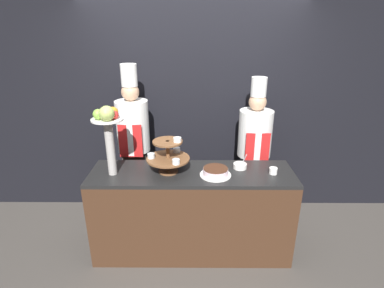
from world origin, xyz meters
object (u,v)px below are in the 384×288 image
Objects in this scene: cup_white at (273,171)px; fruit_pedestal at (108,127)px; chef_center_left at (254,147)px; chef_left at (134,140)px; tiered_stand at (168,155)px; cake_round at (216,172)px; serving_bowl_far at (240,166)px.

fruit_pedestal is at bearing -179.15° from cup_white.
fruit_pedestal is at bearing -156.86° from chef_center_left.
cup_white is at bearing -22.65° from chef_left.
tiered_stand is 1.39× the size of cake_round.
chef_center_left is at bearing 31.40° from tiered_stand.
tiered_stand is 0.72m from serving_bowl_far.
cup_white is 0.51× the size of serving_bowl_far.
chef_center_left is at bearing 52.77° from cake_round.
cake_round is at bearing -8.57° from tiered_stand.
chef_center_left is (1.45, 0.62, -0.44)m from fruit_pedestal.
tiered_stand is 0.71m from chef_left.
cup_white is at bearing -1.89° from tiered_stand.
fruit_pedestal is at bearing -173.98° from tiered_stand.
cup_white is at bearing 0.85° from fruit_pedestal.
fruit_pedestal is 8.84× the size of cup_white.
chef_center_left is (0.23, 0.48, 0.01)m from serving_bowl_far.
serving_bowl_far is at bearing 6.55° from fruit_pedestal.
cake_round is at bearing -148.96° from serving_bowl_far.
cup_white is 0.04× the size of chef_left.
fruit_pedestal is at bearing -173.45° from serving_bowl_far.
tiered_stand reaches higher than serving_bowl_far.
cake_round is at bearing -176.45° from cup_white.
cake_round is (0.44, -0.07, -0.14)m from tiered_stand.
tiered_stand is 0.24× the size of chef_center_left.
tiered_stand is 0.61× the size of fruit_pedestal.
fruit_pedestal reaches higher than cup_white.
tiered_stand is 0.47m from cake_round.
cake_round is 0.29m from serving_bowl_far.
cup_white is (0.99, -0.03, -0.15)m from tiered_stand.
cup_white is 0.04× the size of chef_center_left.
chef_left is at bearing 157.08° from serving_bowl_far.
cake_round is 1.95× the size of serving_bowl_far.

